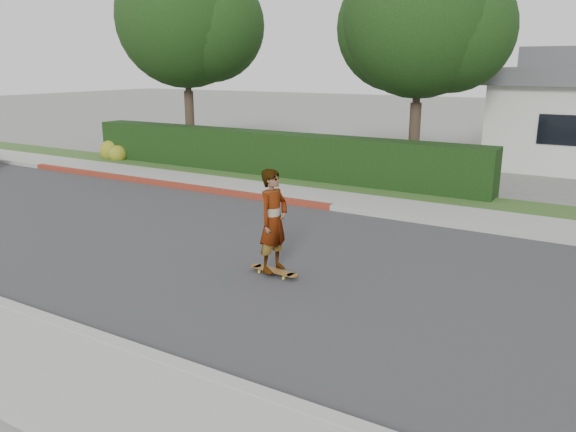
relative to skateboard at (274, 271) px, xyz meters
name	(u,v)px	position (x,y,z in m)	size (l,w,h in m)	color
ground	(202,246)	(-2.23, 0.68, -0.09)	(120.00, 120.00, 0.00)	slate
road	(202,245)	(-2.23, 0.68, -0.08)	(60.00, 8.00, 0.01)	#2D2D30
curb_near	(26,314)	(-2.23, -3.42, -0.01)	(60.00, 0.20, 0.15)	#9E9E99
curb_far	(298,203)	(-2.23, 4.78, -0.01)	(60.00, 0.20, 0.15)	#9E9E99
curb_red_section	(161,183)	(-7.23, 4.78, -0.01)	(12.00, 0.21, 0.15)	maroon
sidewalk_far	(314,197)	(-2.23, 5.68, -0.03)	(60.00, 1.60, 0.12)	gray
planting_strip	(339,187)	(-2.23, 7.28, -0.04)	(60.00, 1.60, 0.10)	#2D4C1E
hedge	(268,154)	(-5.23, 7.88, 0.66)	(15.00, 1.00, 1.50)	black
flowering_shrub	(113,152)	(-12.24, 7.42, 0.24)	(1.40, 1.00, 0.90)	#2D4C19
tree_left	(188,22)	(-9.75, 9.37, 5.18)	(5.99, 5.21, 8.00)	#33261C
tree_center	(422,24)	(-0.75, 9.87, 4.81)	(5.66, 4.84, 7.44)	#33261C
skateboard	(274,271)	(0.00, 0.00, 0.00)	(1.03, 0.28, 0.09)	gold
skateboarder	(273,221)	(0.00, 0.00, 0.94)	(0.67, 0.44, 1.85)	white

